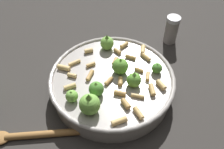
# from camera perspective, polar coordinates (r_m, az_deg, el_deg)

# --- Properties ---
(ground_plane) EXTENTS (2.40, 2.40, 0.00)m
(ground_plane) POSITION_cam_1_polar(r_m,az_deg,el_deg) (0.65, 0.00, -3.79)
(ground_plane) COLOR #2D2B28
(cooking_pan) EXTENTS (0.32, 0.32, 0.11)m
(cooking_pan) POSITION_cam_1_polar(r_m,az_deg,el_deg) (0.62, -0.04, -1.89)
(cooking_pan) COLOR #9E9993
(cooking_pan) RESTS_ON ground
(pepper_shaker) EXTENTS (0.04, 0.04, 0.09)m
(pepper_shaker) POSITION_cam_1_polar(r_m,az_deg,el_deg) (0.79, 13.66, 10.09)
(pepper_shaker) COLOR gray
(pepper_shaker) RESTS_ON ground
(wooden_spoon) EXTENTS (0.21, 0.14, 0.02)m
(wooden_spoon) POSITION_cam_1_polar(r_m,az_deg,el_deg) (0.60, -17.94, -13.27)
(wooden_spoon) COLOR olive
(wooden_spoon) RESTS_ON ground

